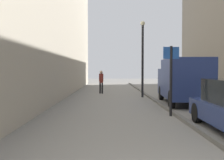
{
  "coord_description": "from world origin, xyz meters",
  "views": [
    {
      "loc": [
        -0.91,
        -2.69,
        1.72
      ],
      "look_at": [
        -0.8,
        9.34,
        1.28
      ],
      "focal_mm": 44.31,
      "sensor_mm": 36.0,
      "label": 1
    }
  ],
  "objects_px": {
    "delivery_van": "(183,80)",
    "street_sign_post": "(171,75)",
    "pedestrian_main_foreground": "(101,80)",
    "lamp_post": "(143,54)"
  },
  "relations": [
    {
      "from": "street_sign_post",
      "to": "lamp_post",
      "type": "xyz_separation_m",
      "value": [
        -0.21,
        7.07,
        1.18
      ]
    },
    {
      "from": "delivery_van",
      "to": "pedestrian_main_foreground",
      "type": "bearing_deg",
      "value": 128.21
    },
    {
      "from": "pedestrian_main_foreground",
      "to": "delivery_van",
      "type": "xyz_separation_m",
      "value": [
        4.33,
        -6.18,
        0.26
      ]
    },
    {
      "from": "pedestrian_main_foreground",
      "to": "street_sign_post",
      "type": "xyz_separation_m",
      "value": [
        2.88,
        -9.91,
        0.58
      ]
    },
    {
      "from": "lamp_post",
      "to": "street_sign_post",
      "type": "bearing_deg",
      "value": -88.33
    },
    {
      "from": "street_sign_post",
      "to": "pedestrian_main_foreground",
      "type": "bearing_deg",
      "value": -79.39
    },
    {
      "from": "delivery_van",
      "to": "street_sign_post",
      "type": "relative_size",
      "value": 1.97
    },
    {
      "from": "delivery_van",
      "to": "lamp_post",
      "type": "distance_m",
      "value": 4.02
    },
    {
      "from": "pedestrian_main_foreground",
      "to": "street_sign_post",
      "type": "bearing_deg",
      "value": -57.26
    },
    {
      "from": "pedestrian_main_foreground",
      "to": "delivery_van",
      "type": "distance_m",
      "value": 7.55
    }
  ]
}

